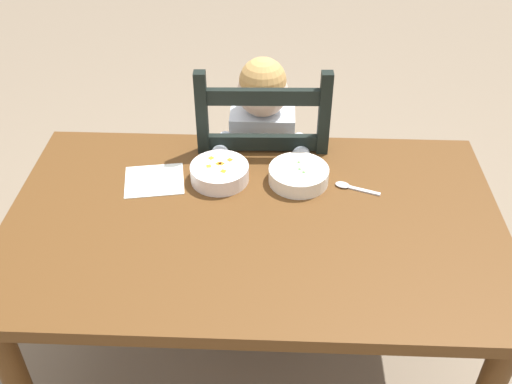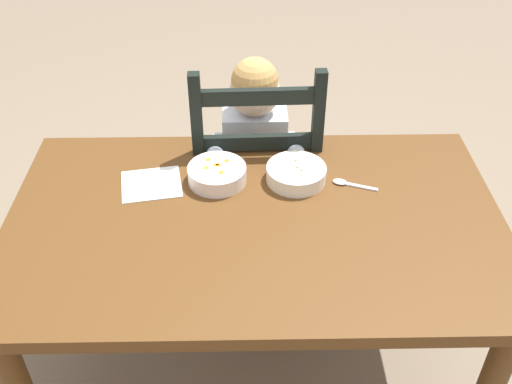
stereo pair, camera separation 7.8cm
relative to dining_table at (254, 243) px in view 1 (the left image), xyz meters
name	(u,v)px [view 1 (the left image)]	position (x,y,z in m)	size (l,w,h in m)	color
ground_plane	(254,371)	(0.00, 0.00, -0.62)	(8.00, 8.00, 0.00)	#806F5A
dining_table	(254,243)	(0.00, 0.00, 0.00)	(1.40, 0.85, 0.71)	#583517
dining_chair	(262,186)	(0.01, 0.47, -0.15)	(0.43, 0.43, 0.99)	black
child_figure	(262,149)	(0.01, 0.46, 0.02)	(0.32, 0.31, 0.96)	silver
bowl_of_peas	(299,175)	(0.13, 0.17, 0.12)	(0.18, 0.18, 0.05)	white
bowl_of_carrots	(220,172)	(-0.11, 0.17, 0.13)	(0.18, 0.18, 0.05)	white
spoon	(349,187)	(0.28, 0.15, 0.10)	(0.14, 0.07, 0.01)	silver
paper_napkin	(154,180)	(-0.31, 0.16, 0.10)	(0.18, 0.16, 0.00)	white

